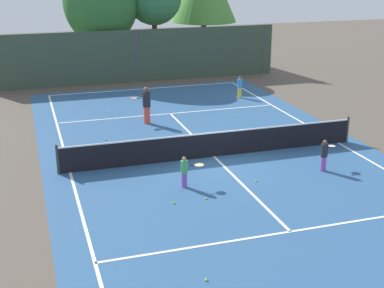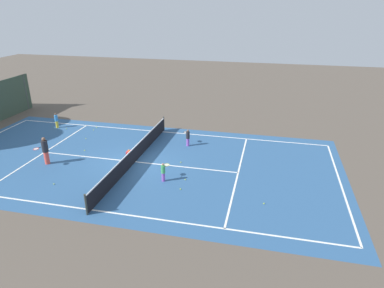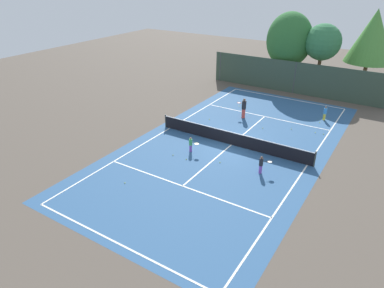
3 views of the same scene
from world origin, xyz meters
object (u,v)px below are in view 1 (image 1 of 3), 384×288
(player_2, at_px, (324,155))
(tennis_ball_12, at_px, (174,203))
(tennis_ball_10, at_px, (311,139))
(tennis_ball_11, at_px, (256,181))
(tennis_ball_1, at_px, (108,113))
(tennis_ball_2, at_px, (106,140))
(tennis_ball_7, at_px, (275,110))
(ball_crate, at_px, (225,145))
(tennis_ball_4, at_px, (202,126))
(tennis_ball_6, at_px, (206,280))
(player_1, at_px, (185,171))
(tennis_ball_0, at_px, (243,101))
(tennis_ball_9, at_px, (206,198))
(tennis_ball_3, at_px, (264,111))
(player_0, at_px, (146,105))
(tennis_ball_8, at_px, (234,116))
(tennis_ball_5, at_px, (217,149))
(player_3, at_px, (240,87))

(player_2, xyz_separation_m, tennis_ball_12, (-5.95, -1.08, -0.58))
(tennis_ball_10, xyz_separation_m, tennis_ball_11, (-4.09, -3.47, 0.00))
(tennis_ball_1, distance_m, tennis_ball_2, 4.28)
(tennis_ball_2, relative_size, tennis_ball_12, 1.00)
(player_2, distance_m, tennis_ball_7, 8.17)
(ball_crate, distance_m, tennis_ball_12, 5.47)
(tennis_ball_4, xyz_separation_m, tennis_ball_6, (-3.89, -11.94, 0.00))
(player_1, distance_m, ball_crate, 4.13)
(tennis_ball_0, bearing_deg, tennis_ball_11, -110.35)
(tennis_ball_9, bearing_deg, tennis_ball_4, 72.47)
(player_2, height_order, tennis_ball_6, player_2)
(tennis_ball_0, bearing_deg, ball_crate, -118.00)
(player_1, bearing_deg, ball_crate, 49.98)
(tennis_ball_7, bearing_deg, tennis_ball_3, -174.42)
(player_0, relative_size, tennis_ball_7, 26.22)
(ball_crate, distance_m, tennis_ball_3, 6.04)
(tennis_ball_3, relative_size, tennis_ball_11, 1.00)
(ball_crate, xyz_separation_m, tennis_ball_8, (2.08, 4.29, -0.15))
(player_2, relative_size, tennis_ball_5, 17.80)
(player_2, relative_size, tennis_ball_9, 17.80)
(ball_crate, xyz_separation_m, tennis_ball_9, (-2.30, -4.29, -0.15))
(tennis_ball_2, distance_m, tennis_ball_10, 8.72)
(ball_crate, relative_size, tennis_ball_11, 6.45)
(player_3, xyz_separation_m, tennis_ball_11, (-3.95, -11.17, -0.58))
(ball_crate, xyz_separation_m, tennis_ball_12, (-3.38, -4.31, -0.15))
(player_1, xyz_separation_m, tennis_ball_0, (6.29, 10.00, -0.54))
(tennis_ball_1, bearing_deg, tennis_ball_0, 0.76)
(tennis_ball_2, bearing_deg, tennis_ball_4, 9.00)
(player_1, distance_m, tennis_ball_3, 10.16)
(player_2, bearing_deg, player_1, 179.13)
(player_2, distance_m, tennis_ball_9, 5.02)
(player_3, distance_m, tennis_ball_10, 7.73)
(player_0, relative_size, tennis_ball_9, 26.22)
(tennis_ball_1, height_order, tennis_ball_5, same)
(tennis_ball_1, relative_size, tennis_ball_6, 1.00)
(tennis_ball_9, distance_m, tennis_ball_12, 1.08)
(player_3, height_order, tennis_ball_12, player_3)
(player_2, bearing_deg, tennis_ball_3, 80.67)
(tennis_ball_9, bearing_deg, tennis_ball_2, 107.35)
(tennis_ball_0, relative_size, tennis_ball_7, 1.00)
(tennis_ball_4, xyz_separation_m, tennis_ball_7, (4.39, 1.43, 0.00))
(player_0, xyz_separation_m, tennis_ball_3, (6.07, 0.16, -0.86))
(tennis_ball_0, height_order, tennis_ball_4, same)
(tennis_ball_4, bearing_deg, tennis_ball_6, -108.05)
(tennis_ball_1, bearing_deg, tennis_ball_3, -15.71)
(tennis_ball_3, bearing_deg, tennis_ball_11, -116.55)
(player_1, distance_m, tennis_ball_1, 9.97)
(tennis_ball_5, xyz_separation_m, tennis_ball_10, (4.28, 0.01, 0.00))
(tennis_ball_6, xyz_separation_m, tennis_ball_12, (0.42, 4.37, 0.00))
(player_1, height_order, tennis_ball_10, player_1)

